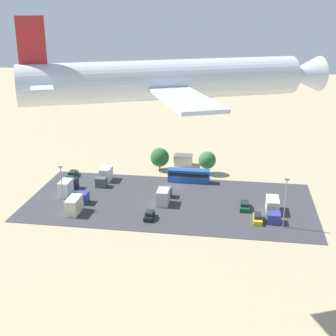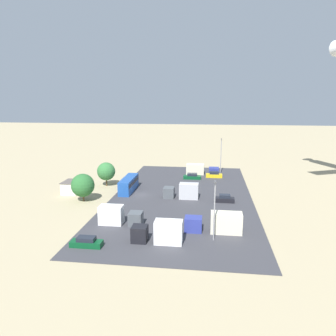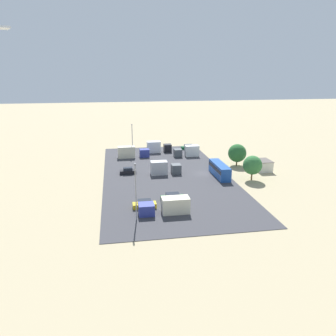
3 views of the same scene
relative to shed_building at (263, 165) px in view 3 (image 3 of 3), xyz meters
The scene contains 17 objects.
ground_plane 15.90m from the shed_building, 90.75° to the left, with size 400.00×400.00×0.00m, color tan.
parking_lot_surface 25.47m from the shed_building, 90.47° to the left, with size 62.62×30.29×0.08m.
shed_building is the anchor object (origin of this frame).
bus 13.00m from the shed_building, 103.21° to the left, with size 10.14×2.52×3.16m.
parked_car_0 31.42m from the shed_building, 121.68° to the left, with size 1.99×4.64×1.52m.
parked_car_1 29.77m from the shed_building, 27.32° to the left, with size 1.73×4.69×1.50m.
parked_car_2 37.76m from the shed_building, 120.37° to the left, with size 1.78×4.42×1.59m.
parked_car_3 34.72m from the shed_building, 85.65° to the left, with size 1.73×4.02×1.62m.
parked_truck_0 25.79m from the shed_building, 87.62° to the left, with size 2.48×7.53×3.31m.
parked_truck_1 23.54m from the shed_building, 42.47° to the left, with size 2.40×7.47×3.24m.
parked_truck_2 36.33m from the shed_building, 127.72° to the left, with size 2.59×9.19×2.91m.
parked_truck_3 37.67m from the shed_building, 60.30° to the left, with size 2.39×9.22×3.35m.
parked_truck_4 33.91m from the shed_building, 45.59° to the left, with size 2.30×7.67×3.50m.
tree_near_shed 7.75m from the shed_building, 41.54° to the left, with size 4.89×4.89×5.91m.
tree_apron_mid 9.43m from the shed_building, 138.98° to the left, with size 4.46×4.46×5.91m.
light_pole_lot_centre 39.09m from the shed_building, 55.86° to the left, with size 0.90×0.28×9.40m.
light_pole_lot_edge 42.14m from the shed_building, 124.80° to the left, with size 0.90×0.28×10.10m.
Camera 3 is at (-75.83, 21.80, 24.91)m, focal length 35.00 mm.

